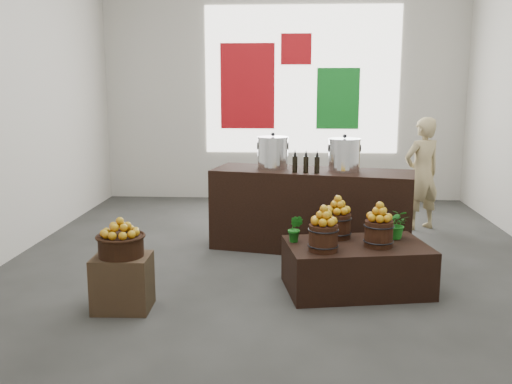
# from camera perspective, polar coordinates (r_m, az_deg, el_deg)

# --- Properties ---
(ground) EXTENTS (7.00, 7.00, 0.00)m
(ground) POSITION_cam_1_polar(r_m,az_deg,el_deg) (6.44, 2.23, -6.79)
(ground) COLOR #3A3A38
(ground) RESTS_ON ground
(back_wall) EXTENTS (6.00, 0.04, 4.00)m
(back_wall) POSITION_cam_1_polar(r_m,az_deg,el_deg) (9.64, 2.78, 11.11)
(back_wall) COLOR #BCB9AD
(back_wall) RESTS_ON ground
(back_opening) EXTENTS (3.20, 0.02, 2.40)m
(back_opening) POSITION_cam_1_polar(r_m,az_deg,el_deg) (9.62, 4.60, 11.09)
(back_opening) COLOR white
(back_opening) RESTS_ON back_wall
(deco_red_left) EXTENTS (0.90, 0.04, 1.40)m
(deco_red_left) POSITION_cam_1_polar(r_m,az_deg,el_deg) (9.64, -0.85, 10.53)
(deco_red_left) COLOR #AE0D14
(deco_red_left) RESTS_ON back_wall
(deco_green_right) EXTENTS (0.70, 0.04, 1.00)m
(deco_green_right) POSITION_cam_1_polar(r_m,az_deg,el_deg) (9.64, 8.19, 9.23)
(deco_green_right) COLOR #127420
(deco_green_right) RESTS_ON back_wall
(deco_red_upper) EXTENTS (0.50, 0.04, 0.50)m
(deco_red_upper) POSITION_cam_1_polar(r_m,az_deg,el_deg) (9.62, 4.04, 14.07)
(deco_red_upper) COLOR #AE0D14
(deco_red_upper) RESTS_ON back_wall
(crate) EXTENTS (0.49, 0.41, 0.48)m
(crate) POSITION_cam_1_polar(r_m,az_deg,el_deg) (5.15, -13.19, -8.81)
(crate) COLOR #4B3223
(crate) RESTS_ON ground
(wicker_basket) EXTENTS (0.39, 0.39, 0.18)m
(wicker_basket) POSITION_cam_1_polar(r_m,az_deg,el_deg) (5.05, -13.35, -5.29)
(wicker_basket) COLOR black
(wicker_basket) RESTS_ON crate
(apples_in_basket) EXTENTS (0.30, 0.30, 0.16)m
(apples_in_basket) POSITION_cam_1_polar(r_m,az_deg,el_deg) (5.00, -13.43, -3.43)
(apples_in_basket) COLOR #A51B05
(apples_in_basket) RESTS_ON wicker_basket
(display_table) EXTENTS (1.44, 1.03, 0.45)m
(display_table) POSITION_cam_1_polar(r_m,az_deg,el_deg) (5.55, 10.00, -7.40)
(display_table) COLOR black
(display_table) RESTS_ON ground
(apple_bucket_front_left) EXTENTS (0.26, 0.26, 0.24)m
(apple_bucket_front_left) POSITION_cam_1_polar(r_m,az_deg,el_deg) (5.19, 6.74, -4.59)
(apple_bucket_front_left) COLOR black
(apple_bucket_front_left) RESTS_ON display_table
(apples_in_bucket_front_left) EXTENTS (0.20, 0.20, 0.18)m
(apples_in_bucket_front_left) POSITION_cam_1_polar(r_m,az_deg,el_deg) (5.13, 6.79, -2.33)
(apples_in_bucket_front_left) COLOR #A51B05
(apples_in_bucket_front_left) RESTS_ON apple_bucket_front_left
(apple_bucket_front_right) EXTENTS (0.26, 0.26, 0.24)m
(apple_bucket_front_right) POSITION_cam_1_polar(r_m,az_deg,el_deg) (5.41, 12.17, -4.10)
(apple_bucket_front_right) COLOR black
(apple_bucket_front_right) RESTS_ON display_table
(apples_in_bucket_front_right) EXTENTS (0.20, 0.20, 0.18)m
(apples_in_bucket_front_right) POSITION_cam_1_polar(r_m,az_deg,el_deg) (5.36, 12.26, -1.94)
(apples_in_bucket_front_right) COLOR #A51B05
(apples_in_bucket_front_right) RESTS_ON apple_bucket_front_right
(apple_bucket_rear) EXTENTS (0.26, 0.26, 0.24)m
(apple_bucket_rear) POSITION_cam_1_polar(r_m,az_deg,el_deg) (5.64, 8.13, -3.36)
(apple_bucket_rear) COLOR black
(apple_bucket_rear) RESTS_ON display_table
(apples_in_bucket_rear) EXTENTS (0.20, 0.20, 0.18)m
(apples_in_bucket_rear) POSITION_cam_1_polar(r_m,az_deg,el_deg) (5.59, 8.18, -1.28)
(apples_in_bucket_rear) COLOR #A51B05
(apples_in_bucket_rear) RESTS_ON apple_bucket_rear
(herb_garnish_right) EXTENTS (0.34, 0.32, 0.30)m
(herb_garnish_right) POSITION_cam_1_polar(r_m,az_deg,el_deg) (5.71, 13.87, -3.11)
(herb_garnish_right) COLOR #166A18
(herb_garnish_right) RESTS_ON display_table
(herb_garnish_left) EXTENTS (0.18, 0.16, 0.27)m
(herb_garnish_left) POSITION_cam_1_polar(r_m,az_deg,el_deg) (5.44, 3.96, -3.67)
(herb_garnish_left) COLOR #166A18
(herb_garnish_left) RESTS_ON display_table
(counter) EXTENTS (2.42, 1.21, 0.95)m
(counter) POSITION_cam_1_polar(r_m,az_deg,el_deg) (6.78, 5.56, -1.77)
(counter) COLOR black
(counter) RESTS_ON ground
(stock_pot_left) EXTENTS (0.36, 0.36, 0.36)m
(stock_pot_left) POSITION_cam_1_polar(r_m,az_deg,el_deg) (6.77, 1.69, 3.87)
(stock_pot_left) COLOR silver
(stock_pot_left) RESTS_ON counter
(stock_pot_center) EXTENTS (0.36, 0.36, 0.36)m
(stock_pot_center) POSITION_cam_1_polar(r_m,az_deg,el_deg) (6.62, 8.81, 3.59)
(stock_pot_center) COLOR silver
(stock_pot_center) RESTS_ON counter
(oil_cruets) EXTENTS (0.26, 0.12, 0.26)m
(oil_cruets) POSITION_cam_1_polar(r_m,az_deg,el_deg) (6.45, 5.29, 3.06)
(oil_cruets) COLOR black
(oil_cruets) RESTS_ON counter
(shopper) EXTENTS (0.65, 0.57, 1.51)m
(shopper) POSITION_cam_1_polar(r_m,az_deg,el_deg) (7.95, 16.23, 1.77)
(shopper) COLOR tan
(shopper) RESTS_ON ground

